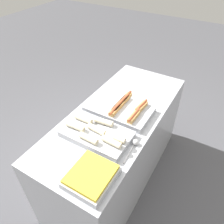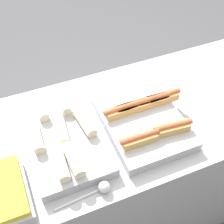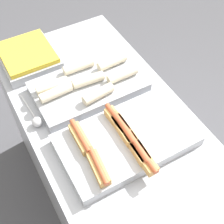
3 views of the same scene
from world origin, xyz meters
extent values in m
plane|color=#4C4C51|center=(0.00, 0.00, 0.00)|extent=(12.00, 12.00, 0.00)
cube|color=#A8AAB2|center=(0.00, 0.00, 0.43)|extent=(1.66, 0.70, 0.87)
cube|color=#A8AAB2|center=(0.03, 0.00, 0.89)|extent=(0.33, 0.55, 0.05)
cube|color=tan|center=(0.16, 0.00, 0.93)|extent=(0.15, 0.05, 0.04)
cylinder|color=#C15633|center=(0.16, 0.00, 0.95)|extent=(0.17, 0.02, 0.02)
cube|color=tan|center=(-0.04, 0.00, 0.93)|extent=(0.15, 0.05, 0.04)
cylinder|color=#C15633|center=(-0.04, 0.00, 0.95)|extent=(0.17, 0.03, 0.02)
cube|color=tan|center=(0.11, 0.00, 0.93)|extent=(0.15, 0.05, 0.04)
cylinder|color=#C15633|center=(0.11, 0.00, 0.95)|extent=(0.17, 0.03, 0.02)
cube|color=tan|center=(-0.04, -0.17, 0.93)|extent=(0.15, 0.05, 0.04)
cylinder|color=#C15633|center=(-0.04, -0.17, 0.95)|extent=(0.17, 0.03, 0.02)
cube|color=tan|center=(0.01, 0.00, 0.93)|extent=(0.15, 0.05, 0.04)
cylinder|color=#C15633|center=(0.01, 0.00, 0.95)|extent=(0.17, 0.03, 0.02)
cube|color=tan|center=(0.11, -0.17, 0.93)|extent=(0.15, 0.06, 0.04)
cylinder|color=#C15633|center=(0.11, -0.17, 0.95)|extent=(0.17, 0.04, 0.02)
cube|color=#A8AAB2|center=(-0.31, 0.00, 0.89)|extent=(0.30, 0.52, 0.05)
cylinder|color=beige|center=(-0.36, -0.16, 0.94)|extent=(0.05, 0.15, 0.04)
cylinder|color=beige|center=(-0.37, 0.16, 0.94)|extent=(0.05, 0.15, 0.04)
cylinder|color=beige|center=(-0.21, 0.00, 0.94)|extent=(0.06, 0.15, 0.04)
cylinder|color=beige|center=(-0.31, 0.00, 0.94)|extent=(0.06, 0.15, 0.04)
cylinder|color=beige|center=(-0.31, -0.16, 0.94)|extent=(0.05, 0.15, 0.04)
cylinder|color=beige|center=(-0.27, 0.15, 0.94)|extent=(0.05, 0.15, 0.04)
cylinder|color=beige|center=(-0.42, 0.00, 0.94)|extent=(0.05, 0.15, 0.04)
cylinder|color=silver|center=(-0.34, -0.29, 0.87)|extent=(0.20, 0.02, 0.01)
sphere|color=silver|center=(-0.24, -0.29, 0.89)|extent=(0.05, 0.05, 0.05)
camera|label=1|loc=(-1.26, -0.69, 2.07)|focal=35.00mm
camera|label=2|loc=(-0.43, -0.83, 1.93)|focal=50.00mm
camera|label=3|loc=(0.63, -0.40, 1.97)|focal=50.00mm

